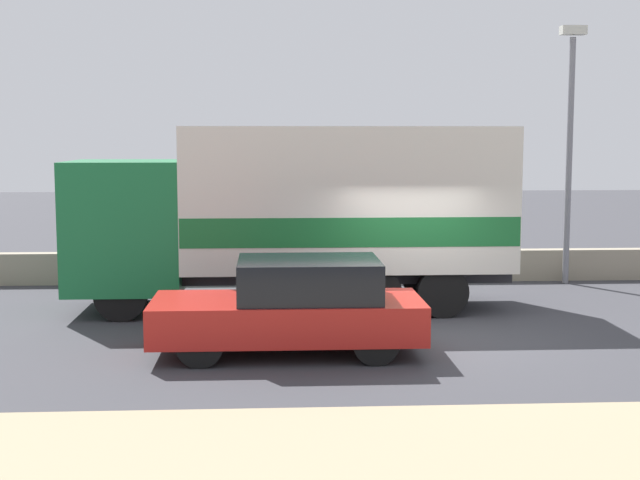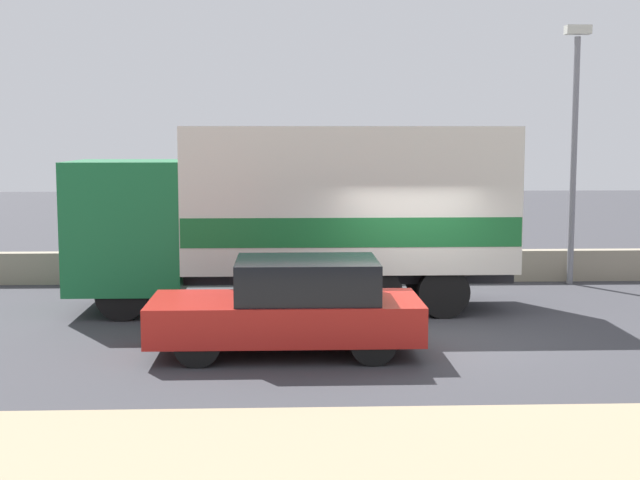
{
  "view_description": "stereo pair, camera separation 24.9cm",
  "coord_description": "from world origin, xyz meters",
  "views": [
    {
      "loc": [
        -2.56,
        -14.6,
        3.38
      ],
      "look_at": [
        -1.69,
        0.82,
        1.57
      ],
      "focal_mm": 50.0,
      "sensor_mm": 36.0,
      "label": 1
    },
    {
      "loc": [
        -2.31,
        -14.61,
        3.38
      ],
      "look_at": [
        -1.69,
        0.82,
        1.57
      ],
      "focal_mm": 50.0,
      "sensor_mm": 36.0,
      "label": 2
    }
  ],
  "objects": [
    {
      "name": "street_lamp",
      "position": [
        4.24,
        5.35,
        3.44
      ],
      "size": [
        0.56,
        0.28,
        5.83
      ],
      "color": "slate",
      "rests_on": "ground_plane"
    },
    {
      "name": "box_truck",
      "position": [
        -1.92,
        2.63,
        1.93
      ],
      "size": [
        8.46,
        2.34,
        3.55
      ],
      "rotation": [
        0.0,
        0.0,
        3.14
      ],
      "color": "#196B38",
      "rests_on": "ground_plane"
    },
    {
      "name": "pedestrian",
      "position": [
        -6.76,
        5.3,
        0.95
      ],
      "size": [
        0.4,
        0.4,
        1.84
      ],
      "color": "#1E1E2D",
      "rests_on": "ground_plane"
    },
    {
      "name": "ground_plane",
      "position": [
        0.0,
        0.0,
        0.0
      ],
      "size": [
        80.0,
        80.0,
        0.0
      ],
      "primitive_type": "plane",
      "color": "#38383D"
    },
    {
      "name": "stone_wall_backdrop",
      "position": [
        0.0,
        5.84,
        0.36
      ],
      "size": [
        60.0,
        0.35,
        0.72
      ],
      "color": "gray",
      "rests_on": "ground_plane"
    },
    {
      "name": "car_hatchback",
      "position": [
        -2.2,
        -0.99,
        0.74
      ],
      "size": [
        4.19,
        1.78,
        1.48
      ],
      "rotation": [
        0.0,
        0.0,
        3.14
      ],
      "color": "#B21E19",
      "rests_on": "ground_plane"
    }
  ]
}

